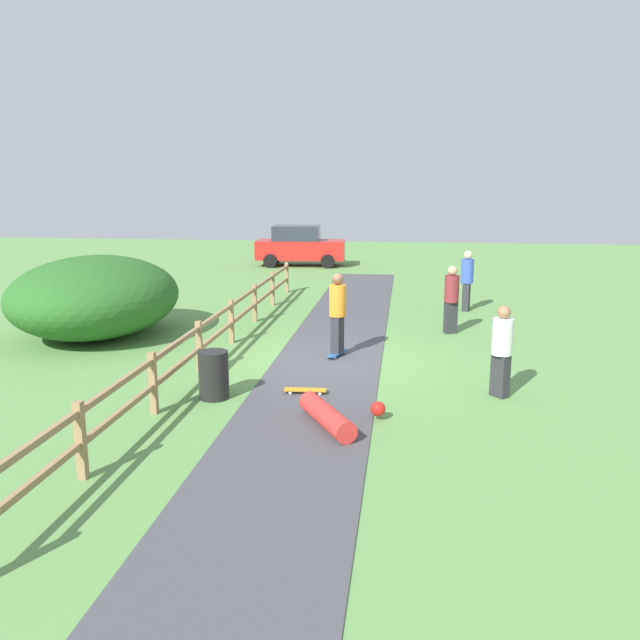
% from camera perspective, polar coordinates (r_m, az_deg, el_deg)
% --- Properties ---
extents(ground_plane, '(60.00, 60.00, 0.00)m').
position_cam_1_polar(ground_plane, '(14.80, 0.74, -3.51)').
color(ground_plane, '#60934C').
extents(asphalt_path, '(2.40, 28.00, 0.02)m').
position_cam_1_polar(asphalt_path, '(14.79, 0.74, -3.47)').
color(asphalt_path, '#47474C').
rests_on(asphalt_path, ground_plane).
extents(wooden_fence, '(0.12, 18.12, 1.10)m').
position_cam_1_polar(wooden_fence, '(15.15, -9.07, -0.69)').
color(wooden_fence, '#997A51').
rests_on(wooden_fence, ground_plane).
extents(bush_large, '(4.15, 4.98, 2.10)m').
position_cam_1_polar(bush_large, '(17.83, -19.09, 1.96)').
color(bush_large, '#286023').
rests_on(bush_large, ground_plane).
extents(trash_bin, '(0.56, 0.56, 0.90)m').
position_cam_1_polar(trash_bin, '(12.27, -9.29, -4.77)').
color(trash_bin, black).
rests_on(trash_bin, ground_plane).
extents(skater_riding, '(0.48, 0.82, 1.92)m').
position_cam_1_polar(skater_riding, '(14.80, 1.54, 0.86)').
color(skater_riding, '#265999').
rests_on(skater_riding, asphalt_path).
extents(skater_fallen, '(1.50, 1.60, 0.36)m').
position_cam_1_polar(skater_fallen, '(10.79, 0.95, -8.37)').
color(skater_fallen, red).
rests_on(skater_fallen, asphalt_path).
extents(skateboard_loose, '(0.81, 0.24, 0.08)m').
position_cam_1_polar(skateboard_loose, '(12.43, -1.29, -6.14)').
color(skateboard_loose, '#BF8C19').
rests_on(skateboard_loose, asphalt_path).
extents(bystander_blue, '(0.47, 0.47, 1.89)m').
position_cam_1_polar(bystander_blue, '(20.73, 12.75, 3.65)').
color(bystander_blue, '#2D2D33').
rests_on(bystander_blue, ground_plane).
extents(bystander_white, '(0.54, 0.54, 1.74)m').
position_cam_1_polar(bystander_white, '(12.52, 15.63, -2.29)').
color(bystander_white, '#2D2D33').
rests_on(bystander_white, ground_plane).
extents(bystander_maroon, '(0.50, 0.50, 1.81)m').
position_cam_1_polar(bystander_maroon, '(17.53, 11.44, 2.06)').
color(bystander_maroon, '#2D2D33').
rests_on(bystander_maroon, ground_plane).
extents(parked_car_red, '(4.30, 2.20, 1.92)m').
position_cam_1_polar(parked_car_red, '(31.42, -1.80, 6.52)').
color(parked_car_red, red).
rests_on(parked_car_red, ground_plane).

